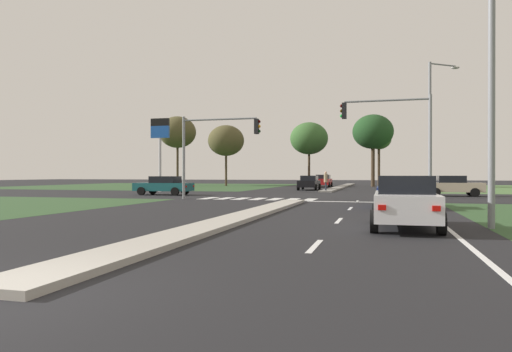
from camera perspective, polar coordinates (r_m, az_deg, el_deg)
name	(u,v)px	position (r m, az deg, el deg)	size (l,w,h in m)	color
ground_plane	(314,196)	(35.34, 7.04, -2.43)	(200.00, 200.00, 0.00)	black
grass_verge_far_left	(157,186)	(66.82, -12.01, -1.19)	(35.00, 35.00, 0.01)	#2D4C28
median_island_near	(238,218)	(16.78, -2.17, -5.10)	(1.20, 22.00, 0.14)	#ADA89E
median_island_far	(342,187)	(60.18, 10.39, -1.28)	(1.20, 36.00, 0.14)	gray
lane_dash_near	(315,246)	(10.73, 7.18, -8.45)	(0.14, 2.00, 0.01)	silver
lane_dash_second	(339,221)	(16.65, 10.05, -5.37)	(0.14, 2.00, 0.01)	silver
lane_dash_third	(350,208)	(22.61, 11.40, -3.90)	(0.14, 2.00, 0.01)	silver
lane_dash_fourth	(357,201)	(28.59, 12.18, -3.04)	(0.14, 2.00, 0.01)	silver
edge_line_right	(440,222)	(17.13, 21.46, -5.22)	(0.14, 24.00, 0.01)	silver
stop_bar_near	(362,202)	(28.02, 12.74, -3.11)	(6.40, 0.50, 0.01)	silver
crosswalk_bar_near	(209,198)	(31.89, -5.78, -2.70)	(0.70, 2.80, 0.01)	silver
crosswalk_bar_second	(225,198)	(31.50, -3.82, -2.74)	(0.70, 2.80, 0.01)	silver
crosswalk_bar_third	(241,199)	(31.14, -1.82, -2.77)	(0.70, 2.80, 0.01)	silver
crosswalk_bar_fourth	(258,199)	(30.83, 0.23, -2.80)	(0.70, 2.80, 0.01)	silver
crosswalk_bar_fifth	(275,199)	(30.55, 2.31, -2.83)	(0.70, 2.80, 0.01)	silver
crosswalk_bar_sixth	(292,199)	(30.32, 4.44, -2.85)	(0.70, 2.80, 0.01)	silver
crosswalk_bar_seventh	(310,200)	(30.13, 6.59, -2.87)	(0.70, 2.80, 0.01)	silver
car_beige_near	(453,186)	(37.70, 22.85, -1.09)	(4.14, 1.99, 1.52)	#BCAD8E
car_black_second	(309,183)	(48.72, 6.49, -0.80)	(2.00, 4.53, 1.49)	black
car_white_third	(405,202)	(14.70, 17.66, -2.98)	(1.95, 4.40, 1.58)	silver
car_teal_fourth	(164,185)	(37.53, -11.13, -1.12)	(4.49, 2.10, 1.47)	#19565B
car_blue_fifth	(396,191)	(23.97, 16.64, -1.80)	(2.00, 4.58, 1.53)	navy
car_red_sixth	(323,181)	(60.08, 8.17, -0.58)	(2.06, 4.58, 1.58)	#A31919
traffic_signal_near_right	(397,129)	(28.49, 16.82, 5.52)	(5.19, 0.32, 6.19)	gray
traffic_signal_near_left	(212,141)	(30.34, -5.36, 4.26)	(5.29, 0.32, 5.40)	gray
street_lamp_near	(490,43)	(15.90, 26.56, 14.28)	(1.31, 2.11, 9.87)	gray
street_lamp_second	(432,122)	(34.59, 20.67, 6.19)	(2.19, 1.59, 9.33)	gray
pedestrian_at_median	(326,179)	(43.67, 8.48, -0.34)	(0.34, 0.34, 1.76)	#232833
fuel_price_totem	(160,138)	(44.32, -11.59, 4.54)	(1.80, 0.24, 6.79)	silver
treeline_near	(178,132)	(69.80, -9.53, 5.27)	(5.41, 5.41, 10.11)	#423323
treeline_second	(226,141)	(66.22, -3.66, 4.31)	(5.09, 5.09, 8.55)	#423323
treeline_third	(309,138)	(66.83, 6.47, 4.56)	(5.34, 5.34, 8.99)	#423323
treeline_fourth	(379,139)	(63.74, 14.72, 4.32)	(3.22, 3.22, 7.65)	#423323
treeline_fifth	(373,132)	(63.32, 14.04, 5.22)	(5.28, 5.28, 9.45)	#423323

